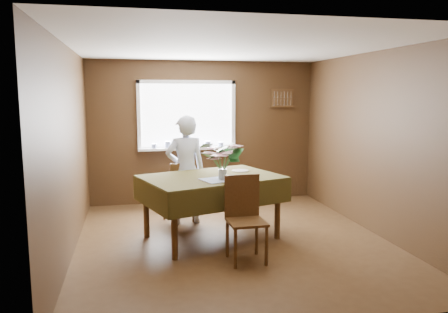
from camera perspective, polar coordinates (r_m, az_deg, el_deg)
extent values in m
plane|color=#452C17|center=(5.86, 1.16, -10.96)|extent=(4.50, 4.50, 0.00)
plane|color=white|center=(5.57, 1.23, 14.12)|extent=(4.50, 4.50, 0.00)
plane|color=brown|center=(7.78, -2.66, 3.19)|extent=(4.00, 0.00, 4.00)
plane|color=brown|center=(3.46, 9.88, -3.13)|extent=(4.00, 0.00, 4.00)
plane|color=brown|center=(5.48, -19.61, 0.65)|extent=(0.00, 4.50, 4.50)
plane|color=brown|center=(6.35, 19.05, 1.64)|extent=(0.00, 4.50, 4.50)
cube|color=white|center=(7.70, -4.86, 5.36)|extent=(1.60, 0.01, 1.10)
cube|color=white|center=(7.68, -4.90, 9.68)|extent=(1.72, 0.06, 0.06)
cube|color=white|center=(7.73, -4.80, 1.06)|extent=(1.72, 0.06, 0.06)
cube|color=white|center=(7.62, -11.07, 5.21)|extent=(0.06, 0.06, 1.22)
cube|color=white|center=(7.83, 1.21, 5.43)|extent=(0.06, 0.06, 1.22)
cube|color=white|center=(7.66, -4.73, 1.07)|extent=(1.72, 0.20, 0.04)
cylinder|color=white|center=(7.58, -9.12, 1.38)|extent=(0.09, 0.09, 0.08)
cylinder|color=white|center=(7.60, -7.35, 1.56)|extent=(0.11, 0.11, 0.12)
cylinder|color=white|center=(7.62, -5.59, 1.52)|extent=(0.12, 0.12, 0.09)
cylinder|color=white|center=(7.65, -3.85, 1.70)|extent=(0.10, 0.10, 0.13)
cylinder|color=white|center=(7.69, -2.12, 1.65)|extent=(0.11, 0.11, 0.10)
cylinder|color=white|center=(7.73, -0.40, 1.61)|extent=(0.09, 0.09, 0.08)
cube|color=#51341A|center=(8.09, 7.61, 7.58)|extent=(0.40, 0.03, 0.30)
cube|color=#51341A|center=(8.08, 7.67, 8.64)|extent=(0.44, 0.04, 0.03)
cube|color=#51341A|center=(8.08, 7.63, 6.51)|extent=(0.44, 0.04, 0.03)
cylinder|color=#51341A|center=(5.15, -6.49, -9.09)|extent=(0.08, 0.08, 0.79)
cylinder|color=#51341A|center=(5.89, 6.99, -6.91)|extent=(0.08, 0.08, 0.79)
cylinder|color=#51341A|center=(5.99, -10.12, -6.72)|extent=(0.08, 0.08, 0.79)
cylinder|color=#51341A|center=(6.63, 2.09, -5.14)|extent=(0.08, 0.08, 0.79)
cube|color=#51341A|center=(5.78, -1.66, -2.90)|extent=(1.93, 1.57, 0.04)
cube|color=#342F13|center=(5.77, -1.66, -2.65)|extent=(2.01, 1.66, 0.01)
cube|color=#342F13|center=(5.31, 1.40, -5.38)|extent=(1.65, 0.55, 0.31)
cube|color=#342F13|center=(6.32, -4.22, -3.21)|extent=(1.65, 0.55, 0.31)
cube|color=#342F13|center=(5.46, -9.70, -5.13)|extent=(0.38, 1.12, 0.31)
cube|color=#342F13|center=(6.26, 5.34, -3.34)|extent=(0.38, 1.12, 0.31)
cube|color=#4D9FDC|center=(5.53, -0.28, -3.01)|extent=(0.59, 0.50, 0.01)
cylinder|color=#51341A|center=(6.96, -5.22, -6.12)|extent=(0.04, 0.04, 0.42)
cylinder|color=#51341A|center=(6.83, -7.82, -6.43)|extent=(0.04, 0.04, 0.42)
cylinder|color=#51341A|center=(6.66, -4.03, -6.75)|extent=(0.04, 0.04, 0.42)
cylinder|color=#51341A|center=(6.53, -6.73, -7.09)|extent=(0.04, 0.04, 0.42)
cube|color=#51341A|center=(6.69, -5.98, -4.72)|extent=(0.49, 0.49, 0.03)
cube|color=#51341A|center=(6.47, -5.37, -2.89)|extent=(0.38, 0.14, 0.47)
cylinder|color=#51341A|center=(4.92, 1.50, -11.97)|extent=(0.04, 0.04, 0.45)
cylinder|color=#51341A|center=(5.03, 5.56, -11.58)|extent=(0.04, 0.04, 0.45)
cylinder|color=#51341A|center=(5.25, 0.44, -10.66)|extent=(0.04, 0.04, 0.45)
cylinder|color=#51341A|center=(5.35, 4.26, -10.33)|extent=(0.04, 0.04, 0.45)
cube|color=#51341A|center=(5.06, 2.96, -8.54)|extent=(0.43, 0.43, 0.03)
cube|color=#51341A|center=(5.17, 2.36, -5.12)|extent=(0.42, 0.04, 0.50)
imported|color=white|center=(6.48, -5.05, -1.77)|extent=(0.63, 0.45, 1.62)
cylinder|color=white|center=(5.54, -0.19, -2.33)|extent=(0.11, 0.11, 0.13)
cylinder|color=#33662D|center=(5.52, -0.19, -1.25)|extent=(0.06, 0.06, 0.10)
cylinder|color=white|center=(6.14, 2.12, -1.87)|extent=(0.29, 0.29, 0.01)
cube|color=silver|center=(5.70, 1.57, -2.63)|extent=(0.08, 0.20, 0.00)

